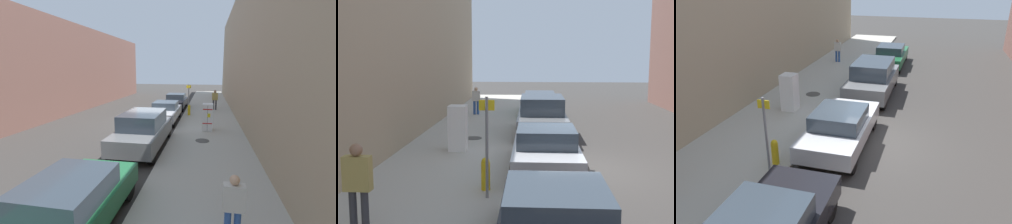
{
  "view_description": "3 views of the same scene",
  "coord_description": "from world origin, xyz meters",
  "views": [
    {
      "loc": [
        -3.99,
        14.92,
        3.71
      ],
      "look_at": [
        -1.78,
        2.52,
        1.29
      ],
      "focal_mm": 24.0,
      "sensor_mm": 36.0,
      "label": 1
    },
    {
      "loc": [
        -1.43,
        -12.53,
        3.48
      ],
      "look_at": [
        -2.35,
        1.9,
        1.48
      ],
      "focal_mm": 45.0,
      "sensor_mm": 36.0,
      "label": 2
    },
    {
      "loc": [
        1.86,
        -10.33,
        5.49
      ],
      "look_at": [
        -0.91,
        -0.63,
        1.31
      ],
      "focal_mm": 35.0,
      "sensor_mm": 36.0,
      "label": 3
    }
  ],
  "objects": [
    {
      "name": "sidewalk_slab",
      "position": [
        -4.1,
        0.0,
        0.06
      ],
      "size": [
        3.99,
        44.0,
        0.13
      ],
      "primitive_type": "cube",
      "color": "#B2ADA0",
      "rests_on": "ground"
    },
    {
      "name": "pedestrian_standing_near",
      "position": [
        -4.63,
        -5.25,
        1.15
      ],
      "size": [
        0.5,
        0.23,
        1.75
      ],
      "rotation": [
        0.0,
        0.0,
        0.96
      ],
      "color": "#333338",
      "rests_on": "sidewalk_slab"
    },
    {
      "name": "discarded_refrigerator",
      "position": [
        -4.02,
        1.76,
        0.92
      ],
      "size": [
        0.61,
        0.66,
        1.58
      ],
      "color": "white",
      "rests_on": "sidewalk_slab"
    },
    {
      "name": "ground_plane",
      "position": [
        0.0,
        0.0,
        0.0
      ],
      "size": [
        80.0,
        80.0,
        0.0
      ],
      "primitive_type": "plane",
      "color": "#383533"
    },
    {
      "name": "street_sign_post",
      "position": [
        -2.48,
        -3.05,
        1.47
      ],
      "size": [
        0.36,
        0.07,
        2.39
      ],
      "color": "slate",
      "rests_on": "sidewalk_slab"
    },
    {
      "name": "parked_sedan_green",
      "position": [
        -1.04,
        11.06,
        0.72
      ],
      "size": [
        1.81,
        4.79,
        1.38
      ],
      "color": "#1E6038",
      "rests_on": "ground"
    },
    {
      "name": "parked_sedan_silver",
      "position": [
        -1.04,
        -0.57,
        0.74
      ],
      "size": [
        1.85,
        4.4,
        1.41
      ],
      "color": "silver",
      "rests_on": "ground"
    },
    {
      "name": "building_facade_across",
      "position": [
        8.19,
        0.0,
        3.72
      ],
      "size": [
        2.4,
        37.4,
        7.45
      ],
      "primitive_type": "cube",
      "color": "#7F564C",
      "rests_on": "ground"
    },
    {
      "name": "parked_sedan_dark",
      "position": [
        -1.04,
        -5.92,
        0.73
      ],
      "size": [
        1.86,
        4.39,
        1.4
      ],
      "color": "black",
      "rests_on": "ground"
    },
    {
      "name": "fire_hydrant",
      "position": [
        -2.58,
        -2.48,
        0.55
      ],
      "size": [
        0.22,
        0.22,
        0.82
      ],
      "color": "gold",
      "rests_on": "sidewalk_slab"
    },
    {
      "name": "manhole_cover",
      "position": [
        -3.8,
        3.9,
        0.14
      ],
      "size": [
        0.7,
        0.7,
        0.02
      ],
      "primitive_type": "cylinder",
      "color": "#47443F",
      "rests_on": "sidewalk_slab"
    },
    {
      "name": "parked_suv_gray",
      "position": [
        -1.04,
        4.99,
        0.88
      ],
      "size": [
        1.97,
        4.8,
        1.73
      ],
      "color": "slate",
      "rests_on": "ground"
    },
    {
      "name": "pedestrian_walking_far",
      "position": [
        -4.58,
        10.63,
        0.98
      ],
      "size": [
        0.44,
        0.22,
        1.52
      ],
      "rotation": [
        0.0,
        0.0,
        3.54
      ],
      "color": "#2D5193",
      "rests_on": "sidewalk_slab"
    },
    {
      "name": "building_facade_near",
      "position": [
        -6.94,
        0.0,
        4.8
      ],
      "size": [
        1.7,
        39.6,
        9.6
      ],
      "primitive_type": "cube",
      "color": "tan",
      "rests_on": "ground"
    }
  ]
}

